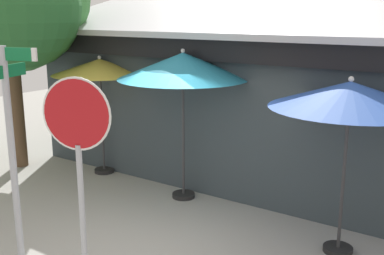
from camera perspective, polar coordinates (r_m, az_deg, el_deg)
ground_plane at (r=7.67m, az=-4.31°, el=-14.01°), size 28.00×28.00×0.10m
cafe_building at (r=11.20m, az=8.76°, el=4.20°), size 9.65×5.69×4.48m
street_sign_post at (r=6.49m, az=-20.88°, el=-1.67°), size 0.85×0.79×3.11m
stop_sign at (r=5.55m, az=-13.48°, el=-2.47°), size 0.80×0.30×2.82m
patio_umbrella_mustard_left at (r=10.44m, az=-11.02°, el=7.02°), size 2.06×2.06×2.62m
patio_umbrella_teal_center at (r=8.74m, az=-1.09°, el=7.32°), size 2.43×2.43×2.87m
patio_umbrella_royal_blue_right at (r=6.96m, az=18.43°, el=3.59°), size 2.26×2.26×2.65m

